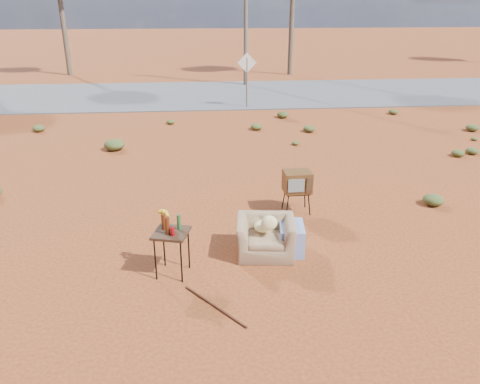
{
  "coord_description": "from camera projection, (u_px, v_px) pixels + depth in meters",
  "views": [
    {
      "loc": [
        -0.49,
        -7.05,
        4.11
      ],
      "look_at": [
        0.23,
        0.97,
        0.8
      ],
      "focal_mm": 35.0,
      "sensor_mm": 36.0,
      "label": 1
    }
  ],
  "objects": [
    {
      "name": "ground",
      "position": [
        232.0,
        256.0,
        8.1
      ],
      "size": [
        140.0,
        140.0,
        0.0
      ],
      "primitive_type": "plane",
      "color": "#99481E",
      "rests_on": "ground"
    },
    {
      "name": "road_sign",
      "position": [
        247.0,
        70.0,
        18.71
      ],
      "size": [
        0.78,
        0.06,
        2.19
      ],
      "color": "brown",
      "rests_on": "ground"
    },
    {
      "name": "highway",
      "position": [
        208.0,
        94.0,
        21.91
      ],
      "size": [
        140.0,
        7.0,
        0.04
      ],
      "primitive_type": "cube",
      "color": "#565659",
      "rests_on": "ground"
    },
    {
      "name": "side_table",
      "position": [
        169.0,
        229.0,
        7.33
      ],
      "size": [
        0.65,
        0.65,
        1.06
      ],
      "rotation": [
        0.0,
        0.0,
        -0.26
      ],
      "color": "#3C2316",
      "rests_on": "ground"
    },
    {
      "name": "tv_unit",
      "position": [
        297.0,
        182.0,
        9.54
      ],
      "size": [
        0.58,
        0.48,
        0.9
      ],
      "rotation": [
        0.0,
        0.0,
        0.04
      ],
      "color": "black",
      "rests_on": "ground"
    },
    {
      "name": "armchair",
      "position": [
        271.0,
        232.0,
        8.06
      ],
      "size": [
        1.23,
        0.75,
        0.86
      ],
      "rotation": [
        0.0,
        0.0,
        -0.11
      ],
      "color": "#91714F",
      "rests_on": "ground"
    },
    {
      "name": "scrub_patch",
      "position": [
        187.0,
        166.0,
        12.04
      ],
      "size": [
        17.49,
        8.07,
        0.33
      ],
      "color": "#4A5826",
      "rests_on": "ground"
    },
    {
      "name": "rusty_bar",
      "position": [
        215.0,
        306.0,
        6.76
      ],
      "size": [
        0.86,
        1.06,
        0.04
      ],
      "primitive_type": "cylinder",
      "rotation": [
        0.0,
        1.57,
        -0.9
      ],
      "color": "#4F1F15",
      "rests_on": "ground"
    }
  ]
}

